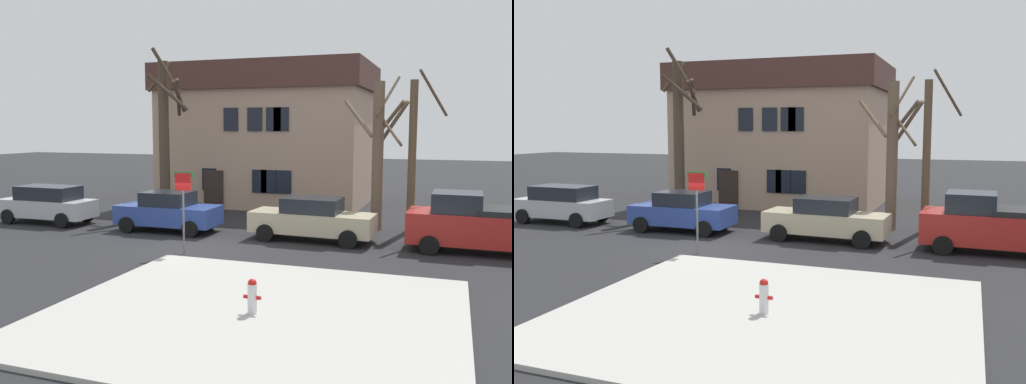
% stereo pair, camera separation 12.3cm
% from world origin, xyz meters
% --- Properties ---
extents(ground_plane, '(120.00, 120.00, 0.00)m').
position_xyz_m(ground_plane, '(0.00, 0.00, 0.00)').
color(ground_plane, '#262628').
extents(sidewalk_slab, '(9.51, 8.66, 0.12)m').
position_xyz_m(sidewalk_slab, '(4.64, -5.97, 0.06)').
color(sidewalk_slab, '#B7B5AD').
rests_on(sidewalk_slab, ground_plane).
extents(building_main, '(11.66, 7.77, 7.89)m').
position_xyz_m(building_main, '(-1.33, 12.81, 4.01)').
color(building_main, tan).
rests_on(building_main, ground_plane).
extents(tree_bare_near, '(2.38, 2.51, 8.14)m').
position_xyz_m(tree_bare_near, '(-4.55, 6.34, 4.18)').
color(tree_bare_near, '#4C3D2D').
rests_on(tree_bare_near, ground_plane).
extents(tree_bare_mid, '(2.79, 2.78, 6.32)m').
position_xyz_m(tree_bare_mid, '(5.82, 6.13, 3.35)').
color(tree_bare_mid, brown).
rests_on(tree_bare_mid, ground_plane).
extents(tree_bare_far, '(2.89, 2.97, 6.66)m').
position_xyz_m(tree_bare_far, '(7.18, 6.17, 3.46)').
color(tree_bare_far, brown).
rests_on(tree_bare_far, ground_plane).
extents(car_silver_wagon, '(4.44, 1.97, 1.73)m').
position_xyz_m(car_silver_wagon, '(-8.61, 2.56, 0.90)').
color(car_silver_wagon, '#B7BABF').
rests_on(car_silver_wagon, ground_plane).
extents(car_blue_sedan, '(4.32, 2.11, 1.70)m').
position_xyz_m(car_blue_sedan, '(-2.43, 2.69, 0.85)').
color(car_blue_sedan, '#2D4799').
rests_on(car_blue_sedan, ground_plane).
extents(car_beige_sedan, '(4.86, 2.11, 1.69)m').
position_xyz_m(car_beige_sedan, '(3.79, 2.83, 0.85)').
color(car_beige_sedan, '#C6B793').
rests_on(car_beige_sedan, ground_plane).
extents(pickup_truck_red, '(5.28, 2.40, 2.11)m').
position_xyz_m(pickup_truck_red, '(9.95, 2.84, 1.02)').
color(pickup_truck_red, '#AD231E').
rests_on(pickup_truck_red, ground_plane).
extents(fire_hydrant, '(0.42, 0.22, 0.82)m').
position_xyz_m(fire_hydrant, '(4.63, -6.17, 0.54)').
color(fire_hydrant, silver).
rests_on(fire_hydrant, sidewalk_slab).
extents(street_sign_pole, '(0.76, 0.07, 2.88)m').
position_xyz_m(street_sign_pole, '(0.14, -0.89, 2.01)').
color(street_sign_pole, slate).
rests_on(street_sign_pole, ground_plane).
extents(bicycle_leaning, '(1.74, 0.30, 1.03)m').
position_xyz_m(bicycle_leaning, '(-3.31, 6.62, 0.37)').
color(bicycle_leaning, black).
rests_on(bicycle_leaning, ground_plane).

